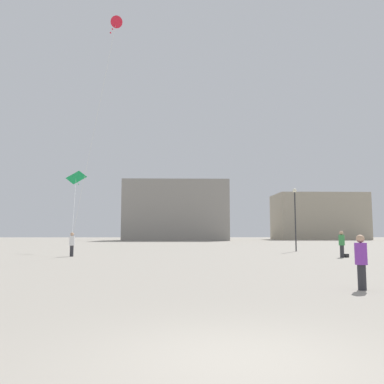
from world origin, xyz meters
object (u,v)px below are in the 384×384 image
Objects in this scene: person_in_green at (342,243)px; person_in_white at (72,243)px; building_centre_hall at (318,217)px; kite_crimson_diamond at (115,30)px; lamppost_east at (295,210)px; building_left_hall at (176,211)px; person_in_purple at (361,260)px; kite_emerald_delta at (76,178)px; handbag_beside_flyer at (347,256)px.

person_in_white is (-18.48, 1.87, -0.05)m from person_in_green.
person_in_white is 83.43m from building_centre_hall.
lamppost_east is at bearing 38.49° from kite_crimson_diamond.
person_in_green is 0.08× the size of building_left_hall.
kite_emerald_delta reaches higher than person_in_purple.
building_centre_hall reaches higher than lamppost_east.
person_in_purple is 78.95m from building_left_hall.
lamppost_east is (-25.11, -64.02, -1.99)m from building_centre_hall.
person_in_green is 22.86m from kite_emerald_delta.
building_centre_hall is at bearing -51.14° from person_in_white.
kite_emerald_delta is at bearing -6.66° from person_in_white.
kite_emerald_delta is at bearing 179.74° from lamppost_east.
person_in_purple is 0.07× the size of building_left_hall.
building_left_hall is at bearing 43.16° from person_in_purple.
person_in_green is at bearing -164.05° from handbag_beside_flyer.
person_in_white is 21.20m from person_in_purple.
person_in_white is at bearing 127.28° from kite_crimson_diamond.
kite_emerald_delta is 0.57× the size of kite_crimson_diamond.
kite_crimson_diamond is (3.41, -4.48, 13.43)m from person_in_white.
person_in_purple is at bearing 136.89° from person_in_green.
lamppost_east is at bearing -111.42° from building_centre_hall.
building_centre_hall is (30.48, 88.17, 4.86)m from person_in_purple.
person_in_purple is 28.78m from kite_emerald_delta.
building_centre_hall is (24.72, 73.08, 4.76)m from person_in_green.
person_in_white is 9.37m from kite_emerald_delta.
person_in_green is 0.13× the size of kite_crimson_diamond.
building_left_hall is (-11.28, 63.46, 5.56)m from person_in_green.
person_in_green is 0.31× the size of lamppost_east.
kite_emerald_delta is (-1.71, 7.28, 5.64)m from person_in_white.
person_in_purple is 0.28× the size of lamppost_east.
person_in_white is at bearing 76.01° from person_in_purple.
handbag_beside_flyer is at bearing -79.60° from building_left_hall.
building_left_hall is 4.03× the size of lamppost_east.
building_left_hall is at bearing -12.14° from person_in_green.
handbag_beside_flyer is (20.54, -9.05, -6.44)m from kite_emerald_delta.
building_left_hall reaches higher than lamppost_east.
handbag_beside_flyer is at bearing -108.46° from building_centre_hall.
kite_emerald_delta is at bearing 156.23° from handbag_beside_flyer.
handbag_beside_flyer is (15.42, 2.71, -14.23)m from kite_crimson_diamond.
kite_emerald_delta is (-20.19, 9.15, 5.58)m from person_in_green.
person_in_purple is 93.41m from building_centre_hall.
person_in_green is 20.32m from kite_crimson_diamond.
person_in_green is 0.22× the size of kite_emerald_delta.
lamppost_east is (18.09, 7.19, 2.82)m from person_in_white.
person_in_green is 18.58m from person_in_white.
person_in_white is 1.06× the size of person_in_purple.
kite_crimson_diamond reaches higher than person_in_purple.
lamppost_east reaches higher than person_in_white.
building_centre_hall is at bearing 54.91° from kite_emerald_delta.
person_in_green is 0.08× the size of building_centre_hall.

